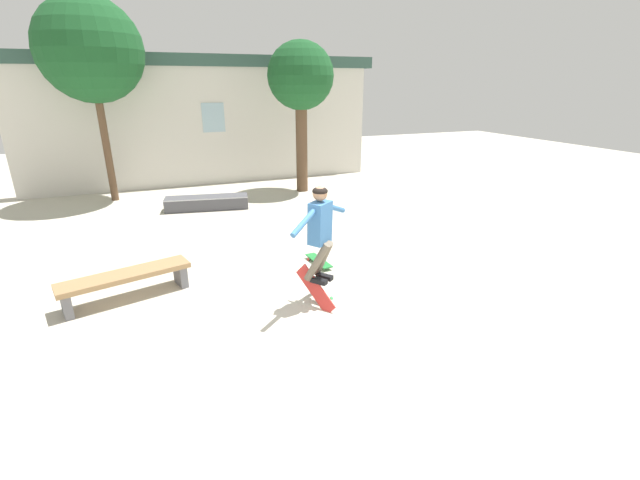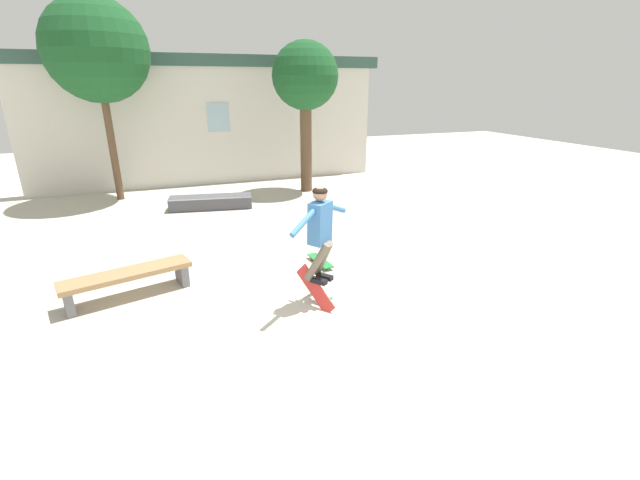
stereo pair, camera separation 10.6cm
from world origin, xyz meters
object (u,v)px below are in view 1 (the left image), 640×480
(tree_left, at_px, (90,50))
(skate_ledge, at_px, (207,203))
(park_bench, at_px, (126,280))
(skateboard_flipping, at_px, (316,289))
(tree_right, at_px, (301,79))
(skateboard_resting, at_px, (319,261))
(skater, at_px, (320,226))

(tree_left, xyz_separation_m, skate_ledge, (2.34, -1.95, -3.80))
(park_bench, bearing_deg, skateboard_flipping, -41.06)
(tree_right, height_order, skateboard_resting, tree_right)
(tree_left, relative_size, skate_ledge, 2.40)
(skate_ledge, bearing_deg, skateboard_flipping, -72.65)
(tree_left, bearing_deg, skater, -67.88)
(tree_right, bearing_deg, skateboard_resting, -106.58)
(tree_left, distance_m, skater, 8.97)
(skateboard_resting, bearing_deg, skate_ledge, 11.24)
(tree_left, distance_m, park_bench, 7.62)
(tree_left, xyz_separation_m, skater, (3.22, -7.91, -2.73))
(park_bench, xyz_separation_m, skate_ledge, (1.87, 4.72, -0.16))
(tree_right, bearing_deg, skater, -107.45)
(tree_left, distance_m, skateboard_resting, 8.47)
(skateboard_flipping, bearing_deg, skate_ledge, 161.93)
(skater, height_order, skateboard_resting, skater)
(tree_right, distance_m, park_bench, 8.14)
(skate_ledge, height_order, skateboard_resting, skate_ledge)
(skate_ledge, bearing_deg, tree_right, 28.41)
(park_bench, relative_size, skateboard_resting, 2.53)
(skater, xyz_separation_m, skateboard_flipping, (-0.10, -0.06, -0.97))
(tree_left, height_order, skater, tree_left)
(park_bench, distance_m, skateboard_flipping, 2.95)
(tree_left, height_order, skateboard_resting, tree_left)
(skate_ledge, relative_size, skateboard_flipping, 3.24)
(skate_ledge, bearing_deg, park_bench, -101.62)
(skate_ledge, xyz_separation_m, skateboard_flipping, (0.78, -6.02, 0.10))
(skate_ledge, relative_size, skater, 1.52)
(tree_left, bearing_deg, skateboard_flipping, -68.62)
(tree_right, height_order, tree_left, tree_left)
(skateboard_flipping, relative_size, skateboard_resting, 0.88)
(tree_left, height_order, skate_ledge, tree_left)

